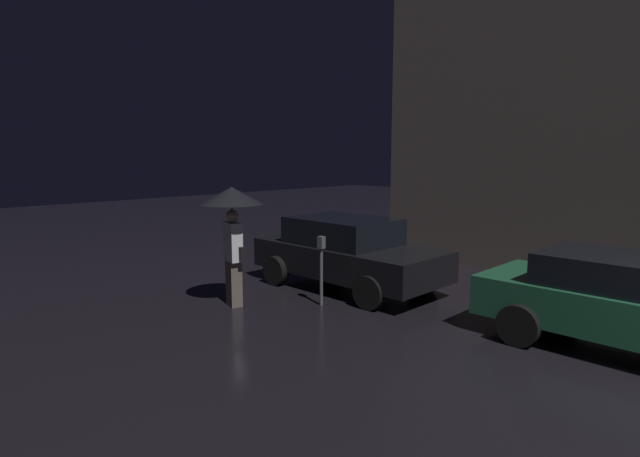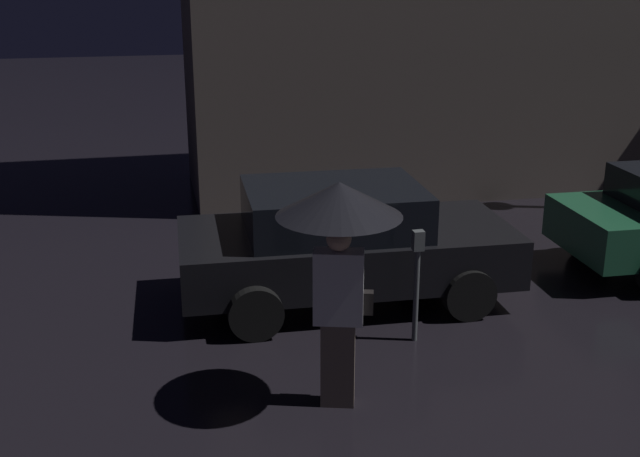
# 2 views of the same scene
# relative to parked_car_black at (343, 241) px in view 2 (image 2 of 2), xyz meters

# --- Properties ---
(parked_car_black) EXTENTS (4.12, 2.03, 1.46)m
(parked_car_black) POSITION_rel_parked_car_black_xyz_m (0.00, 0.00, 0.00)
(parked_car_black) COLOR black
(parked_car_black) RESTS_ON ground
(pedestrian_with_umbrella) EXTENTS (1.14, 1.14, 2.19)m
(pedestrian_with_umbrella) POSITION_rel_parked_car_black_xyz_m (-0.64, -2.44, 0.99)
(pedestrian_with_umbrella) COLOR #66564C
(pedestrian_with_umbrella) RESTS_ON ground
(parking_meter) EXTENTS (0.12, 0.10, 1.29)m
(parking_meter) POSITION_rel_parked_car_black_xyz_m (0.51, -1.32, 0.04)
(parking_meter) COLOR #4C5154
(parking_meter) RESTS_ON ground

